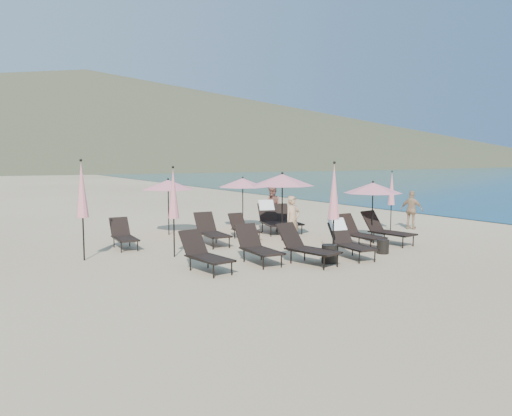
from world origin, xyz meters
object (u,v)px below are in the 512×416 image
umbrella_closed_3 (173,194)px  beachgoer_c (412,210)px  umbrella_open_2 (168,185)px  lounger_9 (271,218)px  lounger_1 (257,246)px  lounger_8 (243,228)px  lounger_3 (348,240)px  umbrella_closed_0 (334,192)px  lounger_4 (359,232)px  umbrella_closed_2 (82,190)px  lounger_7 (211,230)px  beachgoer_a (293,220)px  lounger_6 (123,235)px  umbrella_open_0 (282,180)px  umbrella_closed_1 (392,189)px  lounger_5 (386,229)px  umbrella_open_1 (373,188)px  lounger_10 (286,219)px  umbrella_open_3 (243,183)px  side_table_0 (329,254)px  side_table_1 (383,247)px  beachgoer_b (273,206)px  lounger_2 (306,246)px

umbrella_closed_3 → beachgoer_c: 10.18m
umbrella_open_2 → lounger_9: bearing=-22.8°
lounger_1 → lounger_8: (1.64, 3.64, -0.06)m
lounger_3 → beachgoer_c: 6.61m
lounger_1 → umbrella_closed_0: (1.84, -0.93, 1.43)m
lounger_1 → lounger_4: 4.07m
umbrella_closed_2 → lounger_3: bearing=-27.6°
lounger_7 → beachgoer_a: 2.66m
lounger_1 → umbrella_open_2: 6.04m
lounger_6 → umbrella_open_0: (5.03, -1.38, 1.64)m
lounger_9 → umbrella_closed_1: (4.34, -1.89, 1.05)m
lounger_9 → umbrella_open_0: bearing=-94.8°
lounger_4 → umbrella_open_0: umbrella_open_0 is taller
lounger_5 → umbrella_closed_0: size_ratio=0.69×
lounger_1 → beachgoer_c: (8.52, 2.29, 0.30)m
umbrella_closed_2 → umbrella_closed_3: 2.46m
umbrella_closed_2 → umbrella_open_1: bearing=-12.3°
lounger_4 → umbrella_closed_2: bearing=163.3°
umbrella_open_2 → beachgoer_c: (8.75, -3.58, -1.07)m
lounger_6 → umbrella_closed_3: size_ratio=0.62×
umbrella_open_1 → umbrella_closed_3: 6.65m
lounger_10 → umbrella_open_3: umbrella_open_3 is taller
umbrella_open_1 → lounger_6: bearing=156.4°
lounger_5 → umbrella_open_2: 7.82m
umbrella_closed_1 → lounger_5: bearing=-138.8°
lounger_4 → umbrella_closed_2: umbrella_closed_2 is taller
lounger_1 → lounger_4: bearing=9.1°
lounger_9 → umbrella_closed_3: size_ratio=0.78×
lounger_1 → umbrella_closed_1: bearing=20.9°
beachgoer_a → lounger_4: bearing=-50.3°
lounger_3 → umbrella_open_3: 6.49m
lounger_3 → beachgoer_c: size_ratio=1.15×
lounger_7 → side_table_0: lounger_7 is taller
lounger_10 → lounger_1: bearing=-119.9°
side_table_1 → beachgoer_b: size_ratio=0.26×
lounger_6 → lounger_7: (2.61, -0.88, 0.05)m
lounger_2 → lounger_5: (4.11, 1.12, 0.00)m
umbrella_closed_1 → umbrella_closed_3: size_ratio=0.90×
lounger_10 → umbrella_open_1: 3.84m
beachgoer_c → umbrella_closed_1: bearing=54.4°
lounger_10 → umbrella_open_1: size_ratio=0.91×
lounger_10 → beachgoer_b: (0.55, 1.81, 0.34)m
lounger_1 → umbrella_closed_3: bearing=132.3°
lounger_2 → beachgoer_a: beachgoer_a is taller
umbrella_open_1 → umbrella_closed_2: size_ratio=0.74×
lounger_9 → beachgoer_a: (-0.78, -2.52, 0.23)m
umbrella_closed_3 → lounger_4: bearing=-14.5°
umbrella_closed_1 → umbrella_closed_2: bearing=178.8°
beachgoer_c → lounger_10: bearing=45.1°
umbrella_closed_0 → side_table_1: (2.01, 0.14, -1.68)m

